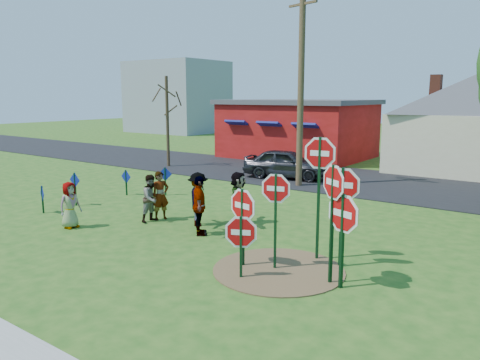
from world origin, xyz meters
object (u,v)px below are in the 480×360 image
object	(u,v)px
stop_sign_c	(333,196)
suv	(286,164)
person_b	(161,196)
stop_sign_b	(319,167)
person_a	(70,205)
stop_sign_d	(342,193)
utility_pole	(301,80)
stop_sign_a	(243,211)

from	to	relation	value
stop_sign_c	suv	bearing A→B (deg)	156.29
person_b	stop_sign_b	bearing A→B (deg)	-73.76
person_a	stop_sign_c	bearing A→B (deg)	-84.25
stop_sign_d	stop_sign_b	bearing A→B (deg)	157.35
stop_sign_b	utility_pole	xyz separation A→B (m)	(-5.21, 8.49, 2.45)
stop_sign_c	person_b	size ratio (longest dim) A/B	1.72
utility_pole	stop_sign_d	bearing A→B (deg)	-55.65
stop_sign_b	person_b	world-z (taller)	stop_sign_b
stop_sign_a	suv	distance (m)	12.62
person_b	suv	bearing A→B (deg)	23.95
person_b	utility_pole	bearing A→B (deg)	14.01
stop_sign_c	suv	xyz separation A→B (m)	(-7.65, 11.12, -1.23)
person_b	person_a	bearing A→B (deg)	167.17
person_b	utility_pole	xyz separation A→B (m)	(0.92, 8.03, 4.04)
stop_sign_a	suv	size ratio (longest dim) A/B	0.49
stop_sign_d	person_a	xyz separation A→B (m)	(-8.42, -1.83, -1.12)
stop_sign_c	stop_sign_d	xyz separation A→B (m)	(-0.27, 1.13, -0.14)
stop_sign_c	person_a	world-z (taller)	stop_sign_c
stop_sign_a	utility_pole	xyz separation A→B (m)	(-3.93, 10.02, 3.47)
stop_sign_a	suv	world-z (taller)	stop_sign_a
person_a	suv	distance (m)	11.88
stop_sign_d	stop_sign_a	bearing A→B (deg)	-156.39
utility_pole	suv	bearing A→B (deg)	137.24
utility_pole	stop_sign_c	bearing A→B (deg)	-57.70
stop_sign_b	stop_sign_c	distance (m)	1.64
person_a	utility_pole	world-z (taller)	utility_pole
person_b	stop_sign_d	bearing A→B (deg)	-74.45
stop_sign_a	stop_sign_d	world-z (taller)	stop_sign_d
stop_sign_d	person_b	bearing A→B (deg)	163.31
stop_sign_d	person_b	distance (m)	6.92
person_b	suv	distance (m)	9.42
stop_sign_d	person_a	distance (m)	8.69
stop_sign_a	stop_sign_c	distance (m)	2.33
stop_sign_a	stop_sign_b	distance (m)	2.24
suv	person_a	bearing A→B (deg)	162.53
utility_pole	stop_sign_a	bearing A→B (deg)	-68.57
stop_sign_d	suv	xyz separation A→B (m)	(-7.38, 10.00, -1.09)
stop_sign_a	stop_sign_b	size ratio (longest dim) A/B	0.63
person_b	utility_pole	size ratio (longest dim) A/B	0.18
stop_sign_d	person_b	size ratio (longest dim) A/B	1.59
stop_sign_b	stop_sign_d	size ratio (longest dim) A/B	1.26
stop_sign_b	suv	world-z (taller)	stop_sign_b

